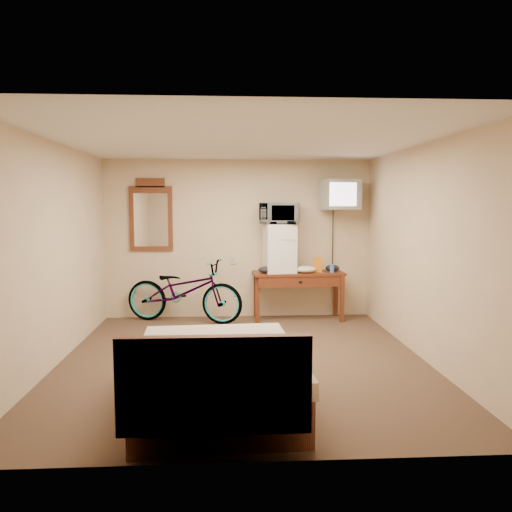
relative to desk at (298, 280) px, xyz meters
name	(u,v)px	position (x,y,z in m)	size (l,w,h in m)	color
room	(243,253)	(-0.93, -2.00, 0.62)	(4.60, 4.64, 2.50)	#503B28
desk	(298,280)	(0.00, 0.00, 0.00)	(1.42, 0.60, 0.75)	maroon
mini_fridge	(279,248)	(-0.29, 0.04, 0.49)	(0.51, 0.49, 0.75)	white
microwave	(280,213)	(-0.29, 0.04, 1.03)	(0.60, 0.41, 0.33)	white
snack_bag	(318,265)	(0.30, -0.03, 0.24)	(0.12, 0.07, 0.24)	orange
blue_cup	(332,268)	(0.52, -0.04, 0.18)	(0.07, 0.07, 0.12)	#4173DF
cloth_cream	(305,269)	(0.09, -0.06, 0.17)	(0.34, 0.26, 0.11)	beige
cloth_dark_a	(268,270)	(-0.48, -0.09, 0.17)	(0.30, 0.22, 0.11)	black
cloth_dark_b	(332,268)	(0.55, 0.08, 0.17)	(0.22, 0.18, 0.10)	black
crt_television	(340,195)	(0.63, 0.02, 1.32)	(0.61, 0.65, 0.46)	black
wall_mirror	(151,216)	(-2.29, 0.27, 0.99)	(0.67, 0.04, 1.13)	brown
bicycle	(184,291)	(-1.77, -0.05, -0.15)	(0.65, 1.84, 0.97)	black
bed	(217,377)	(-1.20, -3.38, -0.34)	(1.50, 1.96, 0.90)	brown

